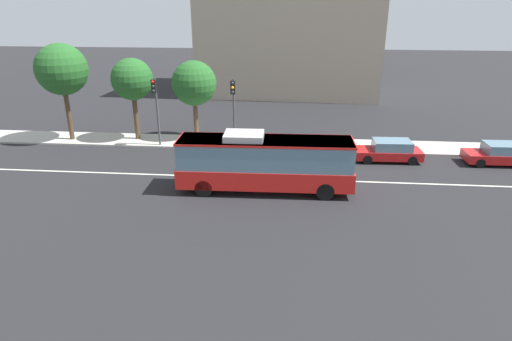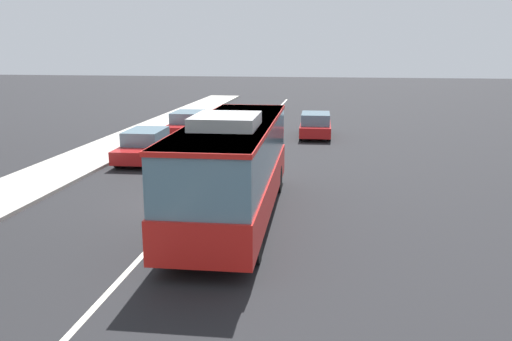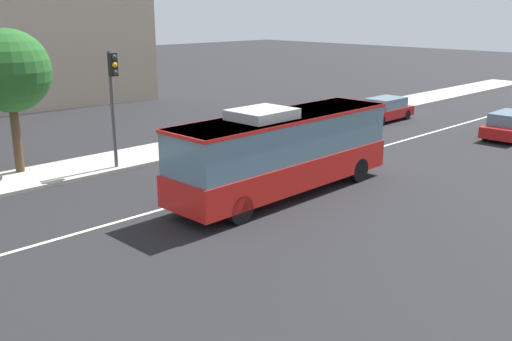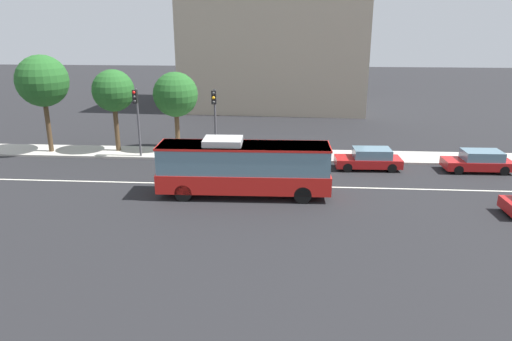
% 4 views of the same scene
% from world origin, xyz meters
% --- Properties ---
extents(ground_plane, '(160.00, 160.00, 0.00)m').
position_xyz_m(ground_plane, '(0.00, 0.00, 0.00)').
color(ground_plane, black).
extents(sidewalk_kerb, '(80.00, 3.15, 0.14)m').
position_xyz_m(sidewalk_kerb, '(0.00, 6.90, 0.07)').
color(sidewalk_kerb, '#B2ADA3').
rests_on(sidewalk_kerb, ground_plane).
extents(lane_centre_line, '(76.00, 0.16, 0.01)m').
position_xyz_m(lane_centre_line, '(0.00, 0.00, 0.01)').
color(lane_centre_line, silver).
rests_on(lane_centre_line, ground_plane).
extents(transit_bus, '(10.05, 2.72, 3.46)m').
position_xyz_m(transit_bus, '(-1.39, -1.79, 1.81)').
color(transit_bus, red).
rests_on(transit_bus, ground_plane).
extents(sedan_red, '(4.53, 1.89, 1.46)m').
position_xyz_m(sedan_red, '(14.18, 4.01, 0.72)').
color(sedan_red, '#B21919').
rests_on(sedan_red, ground_plane).
extents(sedan_red_behind, '(4.56, 1.95, 1.46)m').
position_xyz_m(sedan_red_behind, '(6.80, 4.04, 0.72)').
color(sedan_red_behind, '#B21919').
rests_on(sedan_red_behind, ground_plane).
extents(traffic_light_near_corner, '(0.33, 0.62, 5.20)m').
position_xyz_m(traffic_light_near_corner, '(-4.19, 5.60, 3.56)').
color(traffic_light_near_corner, '#47474C').
rests_on(traffic_light_near_corner, ground_plane).
extents(traffic_light_mid_block, '(0.34, 0.62, 5.20)m').
position_xyz_m(traffic_light_mid_block, '(-9.92, 5.58, 3.56)').
color(traffic_light_mid_block, '#47474C').
rests_on(traffic_light_mid_block, ground_plane).
extents(street_tree_kerbside_left, '(3.44, 3.44, 6.18)m').
position_xyz_m(street_tree_kerbside_left, '(-7.57, 7.98, 4.43)').
color(street_tree_kerbside_left, '#4C3823').
rests_on(street_tree_kerbside_left, ground_plane).
extents(street_tree_kerbside_centre, '(3.86, 3.86, 7.51)m').
position_xyz_m(street_tree_kerbside_centre, '(-17.29, 6.55, 5.55)').
color(street_tree_kerbside_centre, '#4C3823').
rests_on(street_tree_kerbside_centre, ground_plane).
extents(street_tree_kerbside_right, '(3.17, 3.17, 6.41)m').
position_xyz_m(street_tree_kerbside_right, '(-12.14, 7.15, 4.78)').
color(street_tree_kerbside_right, '#4C3823').
rests_on(street_tree_kerbside_right, ground_plane).
extents(office_block_background, '(20.87, 14.72, 17.00)m').
position_xyz_m(office_block_background, '(-0.57, 29.17, 8.50)').
color(office_block_background, tan).
rests_on(office_block_background, ground_plane).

